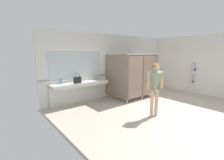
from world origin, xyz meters
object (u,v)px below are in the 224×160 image
Objects in this scene: paper_towel_dispenser_lower at (192,78)px; soap_dispenser at (61,81)px; paper_cup at (79,82)px; person_standing at (155,83)px; paper_towel_dispenser_upper at (194,67)px; handbag at (77,80)px.

paper_towel_dispenser_lower is 6.47m from soap_dispenser.
soap_dispenser is at bearing 161.27° from paper_cup.
person_standing reaches higher than soap_dispenser.
person_standing is at bearing -54.87° from soap_dispenser.
person_standing is at bearing -170.79° from paper_towel_dispenser_upper.
soap_dispenser is at bearing 150.60° from handbag.
person_standing is at bearing -60.05° from handbag.
paper_towel_dispenser_lower is at bearing 90.00° from paper_towel_dispenser_upper.
paper_towel_dispenser_lower is 5.78m from paper_cup.
paper_towel_dispenser_upper is 5.89m from handbag.
paper_towel_dispenser_upper is 0.94× the size of paper_towel_dispenser_lower.
handbag is 0.17m from paper_cup.
person_standing is 2.92m from paper_cup.
paper_towel_dispenser_upper is 1.00× the size of handbag.
paper_towel_dispenser_upper is at bearing 9.21° from person_standing.
person_standing is at bearing -62.88° from paper_cup.
soap_dispenser reaches higher than paper_towel_dispenser_lower.
paper_cup is (0.65, -0.22, -0.05)m from soap_dispenser.
paper_cup is at bearing 117.12° from person_standing.
person_standing is (-4.13, -0.70, 0.36)m from paper_towel_dispenser_lower.
soap_dispenser is at bearing 160.91° from paper_towel_dispenser_lower.
handbag is at bearing -147.37° from paper_cup.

